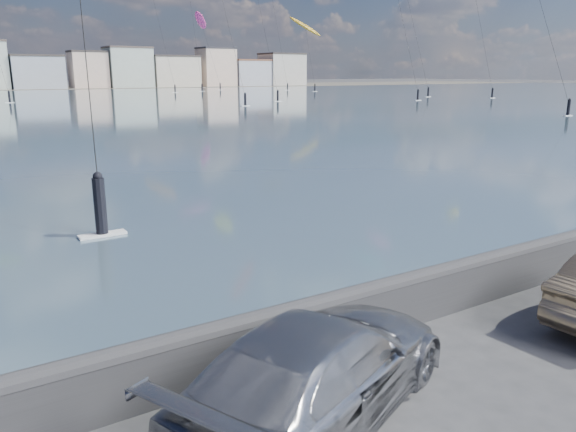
# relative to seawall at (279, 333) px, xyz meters

# --- Properties ---
(seawall) EXTENTS (400.00, 0.36, 1.08)m
(seawall) POSITION_rel_seawall_xyz_m (0.00, 0.00, 0.00)
(seawall) COLOR #28282B
(seawall) RESTS_ON ground
(car_silver) EXTENTS (5.75, 4.12, 1.55)m
(car_silver) POSITION_rel_seawall_xyz_m (-0.32, -1.59, 0.19)
(car_silver) COLOR #A1A2A8
(car_silver) RESTS_ON ground
(kitesurfer_1) EXTENTS (9.45, 11.31, 20.06)m
(kitesurfer_1) POSITION_rel_seawall_xyz_m (84.85, 124.49, 16.16)
(kitesurfer_1) COLOR #BF8C19
(kitesurfer_1) RESTS_ON ground
(kitesurfer_6) EXTENTS (6.86, 10.48, 21.75)m
(kitesurfer_6) POSITION_rel_seawall_xyz_m (64.55, 147.28, 18.30)
(kitesurfer_6) COLOR #E5338C
(kitesurfer_6) RESTS_ON ground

